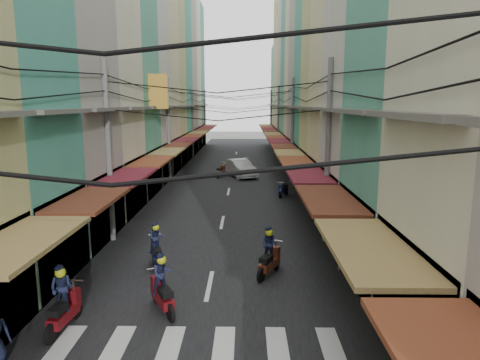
# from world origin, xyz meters

# --- Properties ---
(ground) EXTENTS (160.00, 160.00, 0.00)m
(ground) POSITION_xyz_m (0.00, 0.00, 0.00)
(ground) COLOR slate
(ground) RESTS_ON ground
(road) EXTENTS (10.00, 80.00, 0.02)m
(road) POSITION_xyz_m (0.00, 20.00, 0.01)
(road) COLOR black
(road) RESTS_ON ground
(sidewalk_left) EXTENTS (3.00, 80.00, 0.06)m
(sidewalk_left) POSITION_xyz_m (-6.50, 20.00, 0.03)
(sidewalk_left) COLOR gray
(sidewalk_left) RESTS_ON ground
(sidewalk_right) EXTENTS (3.00, 80.00, 0.06)m
(sidewalk_right) POSITION_xyz_m (6.50, 20.00, 0.03)
(sidewalk_right) COLOR gray
(sidewalk_right) RESTS_ON ground
(crosswalk) EXTENTS (7.55, 2.40, 0.01)m
(crosswalk) POSITION_xyz_m (-0.00, -6.00, 0.03)
(crosswalk) COLOR silver
(crosswalk) RESTS_ON ground
(building_row_left) EXTENTS (7.80, 67.67, 23.70)m
(building_row_left) POSITION_xyz_m (-7.92, 16.56, 9.78)
(building_row_left) COLOR beige
(building_row_left) RESTS_ON ground
(building_row_right) EXTENTS (7.80, 68.98, 22.59)m
(building_row_right) POSITION_xyz_m (7.92, 16.45, 9.41)
(building_row_right) COLOR teal
(building_row_right) RESTS_ON ground
(utility_poles) EXTENTS (10.20, 66.13, 8.20)m
(utility_poles) POSITION_xyz_m (0.00, 15.01, 6.59)
(utility_poles) COLOR slate
(utility_poles) RESTS_ON ground
(white_car) EXTENTS (5.67, 4.04, 1.87)m
(white_car) POSITION_xyz_m (0.73, 20.39, 0.00)
(white_car) COLOR silver
(white_car) RESTS_ON ground
(bicycle) EXTENTS (1.55, 1.10, 1.00)m
(bicycle) POSITION_xyz_m (7.50, 0.86, 0.00)
(bicycle) COLOR black
(bicycle) RESTS_ON ground
(moving_scooters) EXTENTS (8.04, 32.70, 1.90)m
(moving_scooters) POSITION_xyz_m (-0.71, 2.36, 0.54)
(moving_scooters) COLOR black
(moving_scooters) RESTS_ON ground
(parked_scooters) EXTENTS (12.86, 14.32, 0.97)m
(parked_scooters) POSITION_xyz_m (3.43, -4.60, 0.46)
(parked_scooters) COLOR black
(parked_scooters) RESTS_ON ground
(pedestrians) EXTENTS (12.74, 24.67, 2.03)m
(pedestrians) POSITION_xyz_m (-4.45, 2.32, 0.98)
(pedestrians) COLOR #29212C
(pedestrians) RESTS_ON ground
(market_umbrella) EXTENTS (2.55, 2.55, 2.69)m
(market_umbrella) POSITION_xyz_m (6.51, -0.62, 2.37)
(market_umbrella) COLOR #B2B2B7
(market_umbrella) RESTS_ON ground
(traffic_sign) EXTENTS (0.10, 0.60, 2.75)m
(traffic_sign) POSITION_xyz_m (4.78, -0.51, 1.98)
(traffic_sign) COLOR slate
(traffic_sign) RESTS_ON ground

